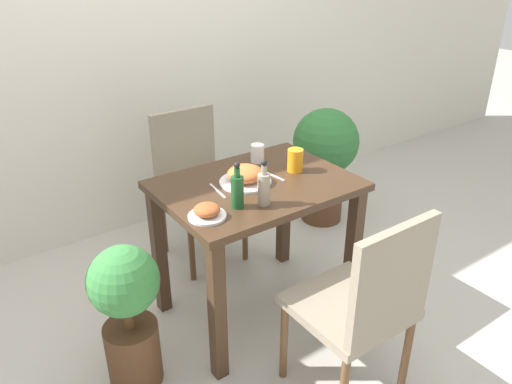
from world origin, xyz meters
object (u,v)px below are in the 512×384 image
(chair_far, at_px, (195,178))
(side_plate, at_px, (207,212))
(chair_near, at_px, (364,302))
(potted_plant_left, at_px, (128,311))
(juice_glass, at_px, (295,160))
(food_plate, at_px, (245,176))
(drink_cup, at_px, (257,153))
(potted_plant_right, at_px, (325,153))
(condiment_bottle, at_px, (264,187))
(sauce_bottle, at_px, (237,190))

(chair_far, relative_size, side_plate, 5.62)
(chair_near, xyz_separation_m, potted_plant_left, (-0.72, 0.62, -0.11))
(chair_near, distance_m, juice_glass, 0.80)
(food_plate, xyz_separation_m, side_plate, (-0.31, -0.18, -0.01))
(juice_glass, xyz_separation_m, potted_plant_left, (-0.94, -0.10, -0.41))
(drink_cup, xyz_separation_m, juice_glass, (0.08, -0.20, 0.01))
(side_plate, height_order, juice_glass, juice_glass)
(food_plate, relative_size, side_plate, 1.54)
(chair_far, relative_size, potted_plant_right, 1.12)
(chair_far, distance_m, side_plate, 0.95)
(chair_far, xyz_separation_m, potted_plant_right, (0.90, -0.14, -0.00))
(potted_plant_right, bearing_deg, condiment_bottle, -144.92)
(chair_far, bearing_deg, side_plate, -114.88)
(chair_far, height_order, potted_plant_left, chair_far)
(side_plate, distance_m, condiment_bottle, 0.26)
(juice_glass, bearing_deg, sauce_bottle, -160.46)
(juice_glass, xyz_separation_m, condiment_bottle, (-0.33, -0.20, 0.02))
(condiment_bottle, bearing_deg, potted_plant_left, 170.49)
(chair_far, height_order, condiment_bottle, condiment_bottle)
(potted_plant_left, bearing_deg, chair_far, 45.92)
(sauce_bottle, distance_m, potted_plant_left, 0.67)
(chair_near, height_order, potted_plant_left, chair_near)
(chair_near, xyz_separation_m, chair_far, (0.02, 1.38, 0.00))
(chair_near, height_order, food_plate, chair_near)
(condiment_bottle, bearing_deg, sauce_bottle, 157.68)
(chair_near, xyz_separation_m, juice_glass, (0.22, 0.71, 0.29))
(chair_near, bearing_deg, chair_far, -90.92)
(food_plate, height_order, sauce_bottle, sauce_bottle)
(drink_cup, relative_size, potted_plant_left, 0.14)
(chair_near, relative_size, condiment_bottle, 4.30)
(juice_glass, xyz_separation_m, sauce_bottle, (-0.44, -0.16, 0.02))
(food_plate, relative_size, potted_plant_left, 0.36)
(chair_near, distance_m, condiment_bottle, 0.61)
(food_plate, bearing_deg, side_plate, -149.73)
(side_plate, xyz_separation_m, condiment_bottle, (0.26, -0.04, 0.05))
(side_plate, xyz_separation_m, potted_plant_right, (1.29, 0.69, -0.27))
(sauce_bottle, relative_size, potted_plant_left, 0.30)
(food_plate, distance_m, sauce_bottle, 0.24)
(food_plate, relative_size, potted_plant_right, 0.31)
(juice_glass, relative_size, potted_plant_left, 0.16)
(side_plate, height_order, drink_cup, drink_cup)
(sauce_bottle, bearing_deg, juice_glass, 19.54)
(chair_near, distance_m, sauce_bottle, 0.68)
(chair_far, height_order, side_plate, chair_far)
(side_plate, xyz_separation_m, juice_glass, (0.59, 0.16, 0.03))
(side_plate, relative_size, juice_glass, 1.41)
(condiment_bottle, distance_m, potted_plant_right, 1.30)
(chair_near, relative_size, chair_far, 1.00)
(juice_glass, bearing_deg, drink_cup, 112.96)
(chair_far, height_order, drink_cup, chair_far)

